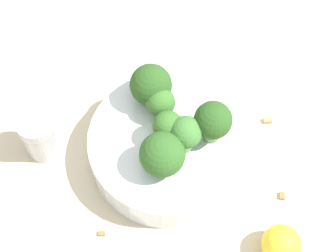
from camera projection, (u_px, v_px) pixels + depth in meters
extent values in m
plane|color=beige|center=(168.00, 156.00, 0.65)|extent=(3.00, 3.00, 0.00)
cylinder|color=silver|center=(168.00, 147.00, 0.63)|extent=(0.18, 0.18, 0.04)
cylinder|color=#7A9E5B|center=(161.00, 109.00, 0.62)|extent=(0.02, 0.02, 0.02)
sphere|color=#386B28|center=(160.00, 102.00, 0.61)|extent=(0.03, 0.03, 0.03)
cylinder|color=#8EB770|center=(151.00, 94.00, 0.63)|extent=(0.01, 0.01, 0.02)
sphere|color=#28511E|center=(151.00, 85.00, 0.62)|extent=(0.05, 0.05, 0.05)
cylinder|color=#8EB770|center=(162.00, 162.00, 0.59)|extent=(0.02, 0.02, 0.02)
sphere|color=#2D5B23|center=(162.00, 154.00, 0.58)|extent=(0.05, 0.05, 0.05)
cylinder|color=#7A9E5B|center=(168.00, 133.00, 0.61)|extent=(0.03, 0.03, 0.02)
sphere|color=#386B28|center=(168.00, 126.00, 0.59)|extent=(0.03, 0.03, 0.03)
cylinder|color=#7A9E5B|center=(212.00, 130.00, 0.60)|extent=(0.03, 0.03, 0.03)
sphere|color=#28511E|center=(213.00, 120.00, 0.59)|extent=(0.04, 0.04, 0.04)
cylinder|color=#84AD66|center=(185.00, 142.00, 0.60)|extent=(0.02, 0.02, 0.03)
sphere|color=#3D7533|center=(185.00, 134.00, 0.58)|extent=(0.04, 0.04, 0.04)
cylinder|color=#B2B7BC|center=(41.00, 138.00, 0.64)|extent=(0.04, 0.04, 0.05)
cylinder|color=#B7B7BC|center=(35.00, 125.00, 0.61)|extent=(0.04, 0.04, 0.01)
sphere|color=yellow|center=(281.00, 244.00, 0.58)|extent=(0.04, 0.04, 0.04)
cube|color=olive|center=(282.00, 195.00, 0.63)|extent=(0.01, 0.01, 0.01)
cube|color=#AD7F4C|center=(268.00, 119.00, 0.67)|extent=(0.01, 0.01, 0.01)
cube|color=olive|center=(102.00, 233.00, 0.60)|extent=(0.01, 0.01, 0.01)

